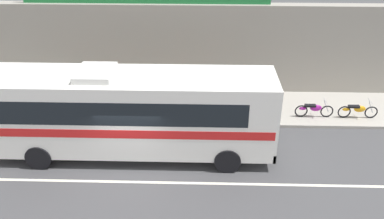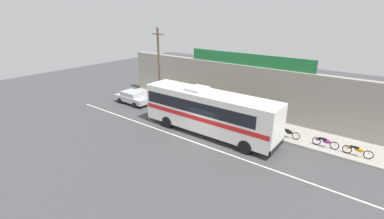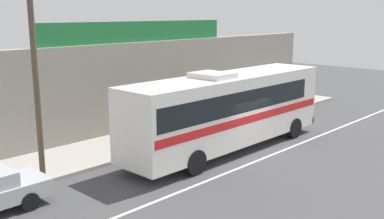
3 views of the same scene
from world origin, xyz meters
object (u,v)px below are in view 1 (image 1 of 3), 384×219
Objects in this scene: motorcycle_orange at (314,109)px; motorcycle_black at (357,110)px; intercity_bus at (127,110)px; motorcycle_purple at (257,109)px; pedestrian_far_right at (172,93)px.

motorcycle_black is (2.07, -0.03, 0.00)m from motorcycle_orange.
intercity_bus is at bearing -163.78° from motorcycle_black.
motorcycle_purple is 0.98× the size of motorcycle_black.
motorcycle_purple and motorcycle_orange have the same top height.
motorcycle_purple is 1.18× the size of pedestrian_far_right.
intercity_bus is 7.41× the size of pedestrian_far_right.
pedestrian_far_right is (-6.83, 0.59, 0.48)m from motorcycle_orange.
intercity_bus is 6.26× the size of motorcycle_purple.
motorcycle_purple is at bearing -179.59° from motorcycle_black.
motorcycle_orange is at bearing -4.95° from pedestrian_far_right.
pedestrian_far_right is at bearing 176.00° from motorcycle_black.
motorcycle_purple and motorcycle_black have the same top height.
pedestrian_far_right reaches higher than motorcycle_black.
motorcycle_orange and motorcycle_black have the same top height.
motorcycle_purple is 1.01× the size of motorcycle_orange.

